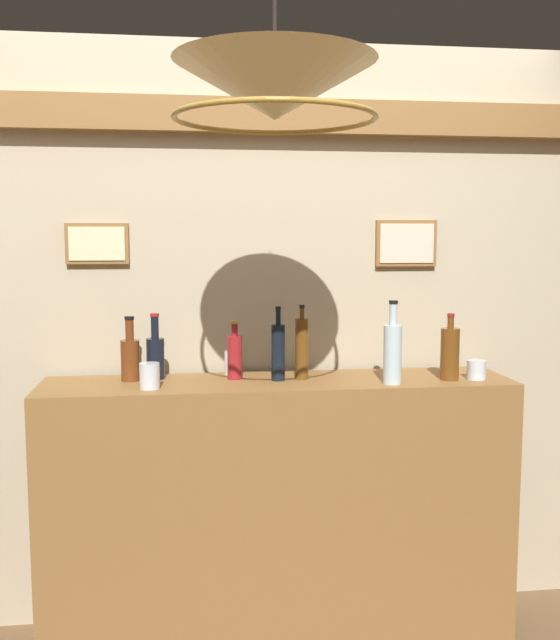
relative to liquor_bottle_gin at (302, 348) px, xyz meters
name	(u,v)px	position (x,y,z in m)	size (l,w,h in m)	color
panelled_rear_partition	(270,321)	(-0.10, 0.26, 0.08)	(3.28, 0.15, 2.47)	#BCAD8E
bar_shelf_unit	(278,512)	(-0.10, -0.02, -0.67)	(1.88, 0.42, 1.09)	olive
liquor_bottle_gin	(302,348)	(0.00, 0.00, 0.00)	(0.05, 0.05, 0.30)	brown
liquor_bottle_scotch	(450,353)	(0.59, -0.09, -0.02)	(0.08, 0.08, 0.27)	brown
liquor_bottle_bourbon	(279,351)	(-0.10, -0.02, -0.01)	(0.05, 0.05, 0.30)	black
liquor_bottle_brandy	(235,355)	(-0.27, 0.04, -0.03)	(0.06, 0.06, 0.24)	maroon
liquor_bottle_sherry	(155,355)	(-0.59, 0.08, -0.03)	(0.07, 0.07, 0.27)	black
liquor_bottle_rum	(130,357)	(-0.68, 0.05, -0.03)	(0.08, 0.08, 0.26)	brown
liquor_bottle_rye	(393,352)	(0.34, -0.14, 0.00)	(0.07, 0.07, 0.33)	silver
glass_tumbler_rocks	(150,376)	(-0.60, -0.11, -0.08)	(0.08, 0.08, 0.10)	silver
glass_tumbler_highball	(476,370)	(0.70, -0.10, -0.09)	(0.08, 0.08, 0.08)	silver
glass_tumbler_shot	(233,363)	(-0.27, 0.14, -0.08)	(0.07, 0.07, 0.10)	silver
pendant_lamp	(275,93)	(-0.20, -0.70, 0.86)	(0.60, 0.60, 0.45)	beige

